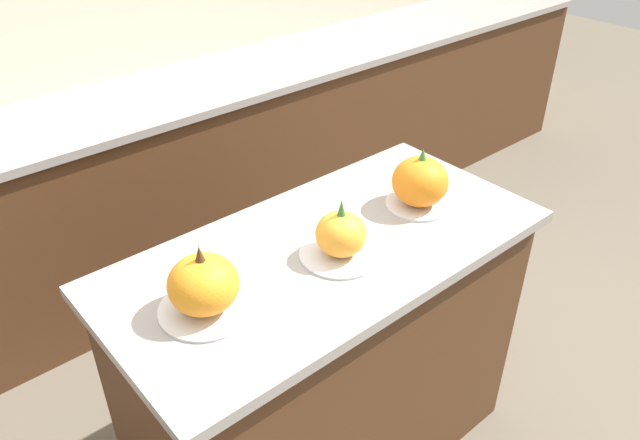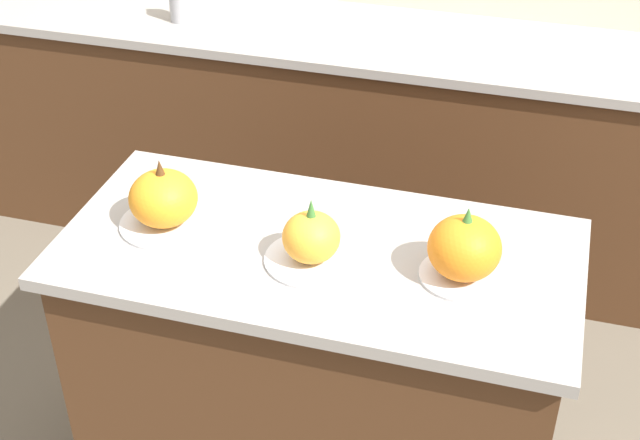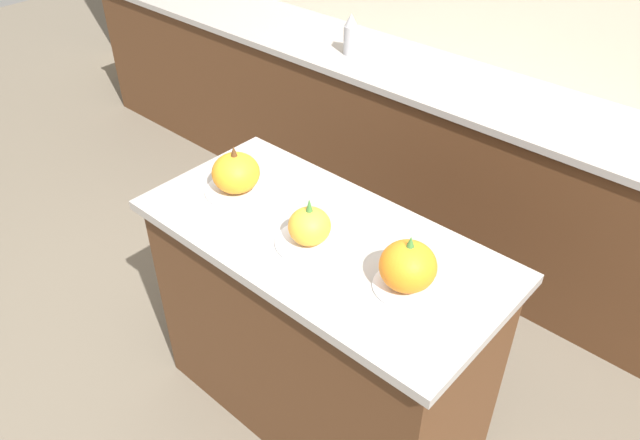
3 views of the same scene
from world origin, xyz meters
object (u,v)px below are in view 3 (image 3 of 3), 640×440
Objects in this scene: pumpkin_cake_left at (236,174)px; bottle_tall at (351,35)px; pumpkin_cake_right at (408,267)px; pumpkin_cake_center at (309,228)px.

bottle_tall is (-0.51, 1.27, 0.04)m from pumpkin_cake_left.
pumpkin_cake_center is at bearing -173.97° from pumpkin_cake_right.
bottle_tall is at bearing 134.99° from pumpkin_cake_right.
pumpkin_cake_center is 1.14× the size of pumpkin_cake_right.
pumpkin_cake_left is at bearing -68.19° from bottle_tall.
bottle_tall is (-0.91, 1.31, 0.05)m from pumpkin_cake_center.
pumpkin_cake_right reaches higher than pumpkin_cake_center.
pumpkin_cake_left reaches higher than pumpkin_cake_center.
pumpkin_cake_right is at bearing -45.01° from bottle_tall.
pumpkin_cake_right is (0.36, 0.04, 0.02)m from pumpkin_cake_center.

